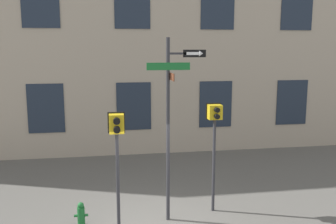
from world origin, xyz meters
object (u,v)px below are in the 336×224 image
(fire_hydrant, at_px, (81,214))
(street_sign_pole, at_px, (171,115))
(pedestrian_signal_left, at_px, (117,139))
(pedestrian_signal_right, at_px, (215,127))

(fire_hydrant, bearing_deg, street_sign_pole, -1.09)
(pedestrian_signal_left, relative_size, pedestrian_signal_right, 0.99)
(street_sign_pole, relative_size, fire_hydrant, 7.66)
(pedestrian_signal_left, bearing_deg, pedestrian_signal_right, 19.12)
(street_sign_pole, relative_size, pedestrian_signal_left, 1.58)
(pedestrian_signal_left, height_order, fire_hydrant, pedestrian_signal_left)
(pedestrian_signal_right, bearing_deg, pedestrian_signal_left, -160.88)
(pedestrian_signal_left, xyz_separation_m, fire_hydrant, (-0.90, 0.59, -2.00))
(pedestrian_signal_right, height_order, fire_hydrant, pedestrian_signal_right)
(street_sign_pole, xyz_separation_m, fire_hydrant, (-2.24, 0.04, -2.44))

